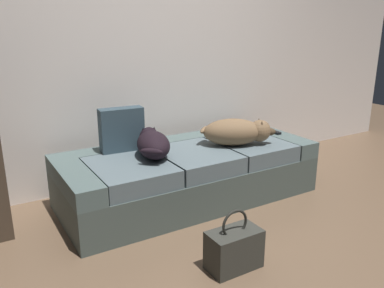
% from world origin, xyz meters
% --- Properties ---
extents(ground_plane, '(10.00, 10.00, 0.00)m').
position_xyz_m(ground_plane, '(0.00, 0.00, 0.00)').
color(ground_plane, brown).
extents(back_wall, '(6.40, 0.10, 2.80)m').
position_xyz_m(back_wall, '(0.00, 1.78, 1.40)').
color(back_wall, silver).
rests_on(back_wall, ground).
extents(couch, '(2.06, 0.86, 0.43)m').
position_xyz_m(couch, '(0.00, 1.13, 0.22)').
color(couch, '#47544F').
rests_on(couch, ground).
extents(dog_dark, '(0.34, 0.56, 0.19)m').
position_xyz_m(dog_dark, '(-0.33, 1.11, 0.53)').
color(dog_dark, black).
rests_on(dog_dark, couch).
extents(dog_tan, '(0.62, 0.46, 0.22)m').
position_xyz_m(dog_tan, '(0.39, 1.01, 0.55)').
color(dog_tan, brown).
rests_on(dog_tan, couch).
extents(tv_remote, '(0.05, 0.15, 0.02)m').
position_xyz_m(tv_remote, '(0.91, 1.13, 0.44)').
color(tv_remote, black).
rests_on(tv_remote, couch).
extents(throw_pillow, '(0.35, 0.15, 0.34)m').
position_xyz_m(throw_pillow, '(-0.47, 1.36, 0.60)').
color(throw_pillow, '#31444F').
rests_on(throw_pillow, couch).
extents(handbag, '(0.32, 0.18, 0.38)m').
position_xyz_m(handbag, '(-0.28, 0.14, 0.13)').
color(handbag, '#34342E').
rests_on(handbag, ground).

